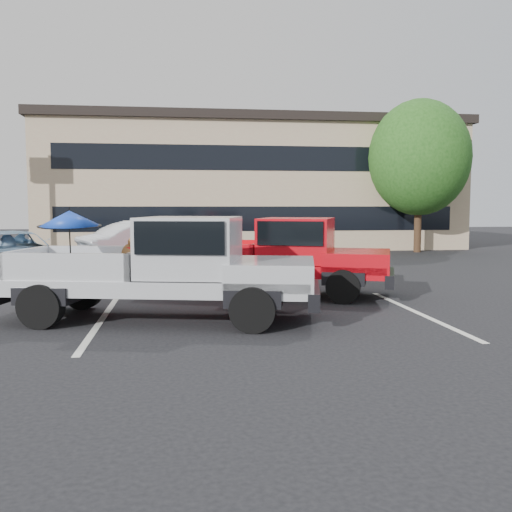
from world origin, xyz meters
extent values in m
plane|color=black|center=(0.00, 0.00, 0.00)|extent=(90.00, 90.00, 0.00)
cube|color=silver|center=(-3.00, 2.00, 0.00)|extent=(0.12, 5.00, 0.01)
cube|color=silver|center=(3.00, 2.00, 0.00)|extent=(0.12, 5.00, 0.01)
cube|color=tan|center=(2.00, 21.00, 3.00)|extent=(20.00, 8.00, 6.00)
cube|color=black|center=(2.00, 21.00, 6.10)|extent=(20.40, 8.40, 0.40)
cube|color=black|center=(2.00, 17.02, 1.50)|extent=(18.00, 0.08, 1.10)
cube|color=black|center=(2.00, 17.02, 4.20)|extent=(18.00, 0.08, 1.10)
cylinder|color=#332114|center=(9.00, 16.00, 1.36)|extent=(0.32, 0.32, 2.73)
ellipsoid|color=#1E4B15|center=(9.00, 16.00, 4.22)|extent=(4.46, 4.46, 5.13)
cylinder|color=#332114|center=(6.00, 24.00, 1.43)|extent=(0.32, 0.32, 2.86)
ellipsoid|color=#1E4B15|center=(6.00, 24.00, 4.42)|extent=(4.68, 4.68, 5.38)
cylinder|color=black|center=(-3.91, 1.50, 0.38)|extent=(0.80, 0.44, 0.76)
cylinder|color=black|center=(-3.51, 3.30, 0.38)|extent=(0.80, 0.44, 0.76)
cylinder|color=black|center=(-0.40, 0.72, 0.38)|extent=(0.80, 0.44, 0.76)
cylinder|color=black|center=(0.00, 2.52, 0.38)|extent=(0.80, 0.44, 0.76)
cube|color=silver|center=(-1.91, 2.00, 0.67)|extent=(5.68, 3.05, 0.28)
cube|color=silver|center=(0.04, 1.56, 0.88)|extent=(1.88, 2.20, 0.46)
cube|color=black|center=(0.78, 1.40, 0.50)|extent=(0.62, 1.96, 0.30)
cube|color=black|center=(-4.59, 2.60, 0.50)|extent=(0.60, 1.95, 0.28)
cube|color=silver|center=(-1.37, 1.88, 1.35)|extent=(2.01, 2.16, 1.05)
cube|color=black|center=(-1.37, 1.88, 1.55)|extent=(1.89, 2.22, 0.55)
cube|color=black|center=(-3.32, 2.32, 0.73)|extent=(2.65, 2.30, 0.10)
cube|color=silver|center=(-3.13, 3.16, 1.03)|extent=(2.27, 0.60, 0.50)
cube|color=silver|center=(-3.51, 1.47, 1.03)|extent=(2.27, 0.60, 0.50)
cube|color=silver|center=(-4.40, 2.56, 1.03)|extent=(0.50, 1.82, 0.50)
cube|color=silver|center=(-2.25, 2.08, 1.03)|extent=(0.50, 1.82, 0.50)
ellipsoid|color=brown|center=(-2.68, 2.50, 0.94)|extent=(0.57, 0.50, 0.33)
cylinder|color=brown|center=(-2.44, 2.37, 0.90)|extent=(0.07, 0.07, 0.24)
cylinder|color=brown|center=(-2.40, 2.53, 0.90)|extent=(0.07, 0.07, 0.24)
ellipsoid|color=brown|center=(-2.51, 2.47, 1.15)|extent=(0.36, 0.34, 0.44)
cylinder|color=red|center=(-2.49, 2.46, 1.29)|extent=(0.21, 0.21, 0.04)
sphere|color=brown|center=(-2.42, 2.45, 1.39)|extent=(0.23, 0.23, 0.23)
cone|color=black|center=(-2.29, 2.42, 1.37)|extent=(0.18, 0.14, 0.11)
cone|color=black|center=(-2.45, 2.39, 1.51)|extent=(0.08, 0.08, 0.12)
cone|color=black|center=(-2.43, 2.51, 1.51)|extent=(0.08, 0.08, 0.12)
cylinder|color=brown|center=(-2.86, 2.54, 0.84)|extent=(0.29, 0.05, 0.10)
cylinder|color=black|center=(-3.50, 2.03, 1.31)|extent=(0.02, 0.10, 1.05)
cone|color=#153DBE|center=(-3.50, 2.03, 1.85)|extent=(1.10, 1.12, 0.36)
cylinder|color=black|center=(-3.50, 2.03, 2.01)|extent=(0.02, 0.02, 0.10)
cylinder|color=black|center=(-3.50, 2.03, 1.72)|extent=(1.10, 1.10, 0.09)
cylinder|color=black|center=(-1.36, 4.46, 0.36)|extent=(0.78, 0.51, 0.73)
cylinder|color=black|center=(-0.74, 6.11, 0.36)|extent=(0.78, 0.51, 0.73)
cylinder|color=black|center=(1.86, 3.24, 0.36)|extent=(0.78, 0.51, 0.73)
cylinder|color=black|center=(2.48, 4.89, 0.36)|extent=(0.78, 0.51, 0.73)
cube|color=red|center=(0.61, 4.66, 0.64)|extent=(5.47, 3.55, 0.27)
cube|color=red|center=(2.40, 3.98, 0.84)|extent=(1.99, 2.23, 0.44)
cube|color=black|center=(3.07, 3.72, 0.48)|extent=(0.84, 1.82, 0.29)
cube|color=black|center=(-1.85, 5.59, 0.48)|extent=(0.83, 1.81, 0.27)
cube|color=red|center=(1.10, 4.47, 1.29)|extent=(2.10, 2.21, 1.00)
cube|color=black|center=(1.10, 4.47, 1.48)|extent=(2.00, 2.24, 0.53)
cube|color=black|center=(-0.69, 5.15, 0.70)|extent=(2.68, 2.43, 0.10)
cube|color=red|center=(-0.40, 5.93, 0.99)|extent=(2.09, 0.87, 0.48)
cube|color=red|center=(-0.99, 4.37, 0.99)|extent=(2.09, 0.87, 0.48)
cube|color=red|center=(-1.68, 5.52, 0.99)|extent=(0.71, 1.68, 0.48)
cube|color=red|center=(0.29, 4.78, 0.99)|extent=(0.71, 1.68, 0.48)
imported|color=silver|center=(-2.04, 9.06, 0.83)|extent=(5.28, 3.68, 1.65)
imported|color=#83A6C4|center=(-6.18, 8.01, 0.69)|extent=(4.41, 5.44, 1.38)
camera|label=1|loc=(-1.55, -8.41, 2.07)|focal=40.00mm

